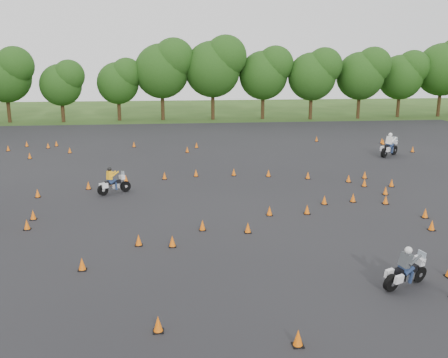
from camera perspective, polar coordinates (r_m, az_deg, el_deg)
name	(u,v)px	position (r m, az deg, el deg)	size (l,w,h in m)	color
ground	(234,225)	(23.04, 1.12, -5.24)	(140.00, 140.00, 0.00)	#2D5119
asphalt_pad	(220,191)	(28.74, -0.45, -1.38)	(62.00, 62.00, 0.00)	black
treeline	(205,84)	(57.16, -2.18, 10.78)	(86.60, 32.49, 10.68)	#1F4513
traffic_cones	(219,189)	(28.23, -0.54, -1.19)	(36.84, 32.92, 0.45)	orange
rider_grey	(405,265)	(17.86, 20.02, -9.25)	(1.95, 0.60, 1.51)	#404448
rider_yellow	(114,180)	(28.70, -12.43, -0.16)	(1.98, 0.61, 1.53)	#FCAB16
rider_white	(389,144)	(40.96, 18.39, 3.79)	(2.41, 0.74, 1.86)	white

